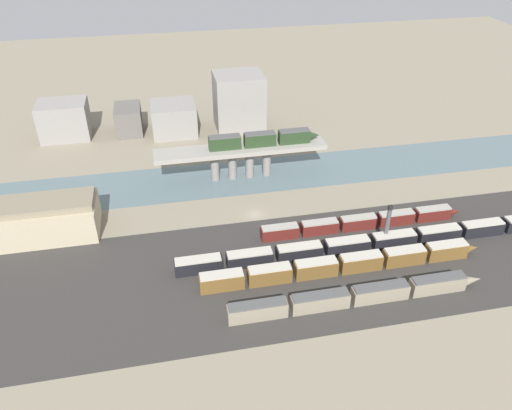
{
  "coord_description": "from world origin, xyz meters",
  "views": [
    {
      "loc": [
        -22.09,
        -109.47,
        75.61
      ],
      "look_at": [
        0.0,
        -1.56,
        4.0
      ],
      "focal_mm": 35.0,
      "sensor_mm": 36.0,
      "label": 1
    }
  ],
  "objects_px": {
    "train_yard_outer": "(363,222)",
    "signal_tower": "(387,226)",
    "train_yard_near": "(357,296)",
    "train_yard_far": "(376,242)",
    "warehouse_building": "(41,219)",
    "train_on_bridge": "(263,139)",
    "train_yard_mid": "(343,264)"
  },
  "relations": [
    {
      "from": "train_yard_outer",
      "to": "signal_tower",
      "type": "bearing_deg",
      "value": -72.2
    },
    {
      "from": "train_yard_near",
      "to": "train_yard_far",
      "type": "distance_m",
      "value": 20.63
    },
    {
      "from": "warehouse_building",
      "to": "train_yard_far",
      "type": "bearing_deg",
      "value": -15.61
    },
    {
      "from": "train_on_bridge",
      "to": "train_yard_outer",
      "type": "relative_size",
      "value": 0.61
    },
    {
      "from": "train_yard_mid",
      "to": "train_yard_far",
      "type": "relative_size",
      "value": 0.68
    },
    {
      "from": "train_yard_near",
      "to": "train_yard_mid",
      "type": "height_order",
      "value": "train_yard_mid"
    },
    {
      "from": "train_on_bridge",
      "to": "train_yard_outer",
      "type": "distance_m",
      "value": 39.09
    },
    {
      "from": "train_yard_near",
      "to": "warehouse_building",
      "type": "bearing_deg",
      "value": 150.13
    },
    {
      "from": "train_yard_mid",
      "to": "signal_tower",
      "type": "relative_size",
      "value": 5.78
    },
    {
      "from": "train_yard_far",
      "to": "signal_tower",
      "type": "bearing_deg",
      "value": 15.46
    },
    {
      "from": "train_yard_mid",
      "to": "warehouse_building",
      "type": "height_order",
      "value": "warehouse_building"
    },
    {
      "from": "train_yard_mid",
      "to": "train_yard_near",
      "type": "bearing_deg",
      "value": -93.78
    },
    {
      "from": "train_yard_outer",
      "to": "train_on_bridge",
      "type": "bearing_deg",
      "value": 120.78
    },
    {
      "from": "train_yard_near",
      "to": "signal_tower",
      "type": "bearing_deg",
      "value": 51.26
    },
    {
      "from": "train_on_bridge",
      "to": "train_yard_mid",
      "type": "distance_m",
      "value": 49.68
    },
    {
      "from": "train_yard_outer",
      "to": "signal_tower",
      "type": "height_order",
      "value": "signal_tower"
    },
    {
      "from": "train_yard_far",
      "to": "train_yard_outer",
      "type": "height_order",
      "value": "train_yard_far"
    },
    {
      "from": "train_yard_far",
      "to": "train_yard_outer",
      "type": "bearing_deg",
      "value": 90.3
    },
    {
      "from": "train_on_bridge",
      "to": "warehouse_building",
      "type": "bearing_deg",
      "value": -162.95
    },
    {
      "from": "train_yard_near",
      "to": "train_yard_mid",
      "type": "relative_size",
      "value": 0.85
    },
    {
      "from": "train_yard_mid",
      "to": "train_yard_outer",
      "type": "relative_size",
      "value": 1.23
    },
    {
      "from": "train_yard_outer",
      "to": "warehouse_building",
      "type": "distance_m",
      "value": 81.57
    },
    {
      "from": "train_yard_outer",
      "to": "warehouse_building",
      "type": "height_order",
      "value": "warehouse_building"
    },
    {
      "from": "train_yard_far",
      "to": "train_yard_outer",
      "type": "relative_size",
      "value": 1.81
    },
    {
      "from": "train_yard_mid",
      "to": "train_yard_far",
      "type": "bearing_deg",
      "value": 31.6
    },
    {
      "from": "train_yard_far",
      "to": "signal_tower",
      "type": "relative_size",
      "value": 8.5
    },
    {
      "from": "train_on_bridge",
      "to": "train_yard_near",
      "type": "relative_size",
      "value": 0.59
    },
    {
      "from": "train_yard_mid",
      "to": "train_on_bridge",
      "type": "bearing_deg",
      "value": 99.88
    },
    {
      "from": "train_yard_far",
      "to": "train_on_bridge",
      "type": "bearing_deg",
      "value": 115.16
    },
    {
      "from": "train_yard_mid",
      "to": "warehouse_building",
      "type": "xyz_separation_m",
      "value": [
        -69.42,
        29.22,
        2.62
      ]
    },
    {
      "from": "train_yard_near",
      "to": "train_yard_outer",
      "type": "bearing_deg",
      "value": 65.75
    },
    {
      "from": "train_on_bridge",
      "to": "train_yard_near",
      "type": "xyz_separation_m",
      "value": [
        7.67,
        -58.19,
        -10.12
      ]
    }
  ]
}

